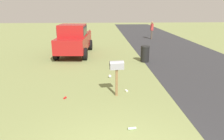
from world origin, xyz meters
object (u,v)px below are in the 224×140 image
object	(u,v)px
mailbox	(117,68)
trash_bin	(145,54)
pickup_truck	(74,39)
pedestrian	(152,29)

from	to	relation	value
mailbox	trash_bin	bearing A→B (deg)	-30.62
mailbox	trash_bin	world-z (taller)	mailbox
pickup_truck	trash_bin	distance (m)	4.96
trash_bin	pedestrian	size ratio (longest dim) A/B	0.55
mailbox	pedestrian	world-z (taller)	pedestrian
mailbox	pickup_truck	xyz separation A→B (m)	(7.11, 2.36, 0.02)
pedestrian	mailbox	bearing A→B (deg)	91.11
pickup_truck	trash_bin	size ratio (longest dim) A/B	5.14
mailbox	pickup_truck	bearing A→B (deg)	10.32
pickup_truck	pedestrian	size ratio (longest dim) A/B	2.84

